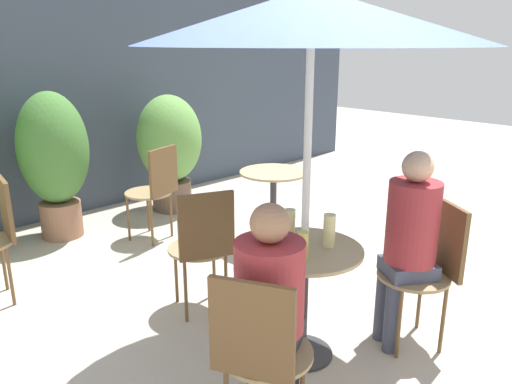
{
  "coord_description": "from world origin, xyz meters",
  "views": [
    {
      "loc": [
        -1.93,
        -1.55,
        1.84
      ],
      "look_at": [
        0.11,
        0.56,
        0.95
      ],
      "focal_mm": 35.0,
      "sensor_mm": 36.0,
      "label": 1
    }
  ],
  "objects_px": {
    "beer_glass_1": "(303,245)",
    "potted_plant_2": "(170,145)",
    "bistro_chair_1": "(430,261)",
    "beer_glass_0": "(289,225)",
    "beer_glass_2": "(329,231)",
    "umbrella": "(312,18)",
    "cafe_table_far": "(273,192)",
    "bistro_chair_2": "(156,185)",
    "bistro_chair_4": "(203,241)",
    "bistro_chair_0": "(259,347)",
    "seated_person_1": "(409,233)",
    "seated_person_0": "(270,300)",
    "potted_plant_1": "(54,156)",
    "cafe_table_near": "(304,276)"
  },
  "relations": [
    {
      "from": "beer_glass_1",
      "to": "potted_plant_2",
      "type": "distance_m",
      "value": 3.16
    },
    {
      "from": "cafe_table_far",
      "to": "bistro_chair_2",
      "type": "xyz_separation_m",
      "value": [
        -0.74,
        0.8,
        0.05
      ]
    },
    {
      "from": "cafe_table_near",
      "to": "bistro_chair_4",
      "type": "height_order",
      "value": "bistro_chair_4"
    },
    {
      "from": "beer_glass_2",
      "to": "potted_plant_2",
      "type": "distance_m",
      "value": 3.07
    },
    {
      "from": "potted_plant_1",
      "to": "umbrella",
      "type": "relative_size",
      "value": 0.67
    },
    {
      "from": "beer_glass_1",
      "to": "umbrella",
      "type": "xyz_separation_m",
      "value": [
        0.12,
        0.09,
        1.17
      ]
    },
    {
      "from": "bistro_chair_4",
      "to": "bistro_chair_0",
      "type": "bearing_deg",
      "value": 85.31
    },
    {
      "from": "seated_person_1",
      "to": "bistro_chair_0",
      "type": "bearing_deg",
      "value": -56.51
    },
    {
      "from": "bistro_chair_2",
      "to": "seated_person_1",
      "type": "bearing_deg",
      "value": 75.95
    },
    {
      "from": "seated_person_1",
      "to": "potted_plant_2",
      "type": "height_order",
      "value": "potted_plant_2"
    },
    {
      "from": "cafe_table_far",
      "to": "beer_glass_0",
      "type": "relative_size",
      "value": 3.65
    },
    {
      "from": "cafe_table_near",
      "to": "bistro_chair_2",
      "type": "distance_m",
      "value": 2.19
    },
    {
      "from": "bistro_chair_2",
      "to": "bistro_chair_4",
      "type": "distance_m",
      "value": 1.48
    },
    {
      "from": "bistro_chair_1",
      "to": "potted_plant_2",
      "type": "bearing_deg",
      "value": -153.06
    },
    {
      "from": "bistro_chair_1",
      "to": "seated_person_1",
      "type": "distance_m",
      "value": 0.24
    },
    {
      "from": "seated_person_0",
      "to": "beer_glass_0",
      "type": "distance_m",
      "value": 0.74
    },
    {
      "from": "cafe_table_far",
      "to": "bistro_chair_0",
      "type": "height_order",
      "value": "bistro_chair_0"
    },
    {
      "from": "bistro_chair_4",
      "to": "seated_person_1",
      "type": "bearing_deg",
      "value": 143.25
    },
    {
      "from": "bistro_chair_4",
      "to": "beer_glass_0",
      "type": "height_order",
      "value": "bistro_chair_4"
    },
    {
      "from": "bistro_chair_1",
      "to": "beer_glass_0",
      "type": "relative_size",
      "value": 4.78
    },
    {
      "from": "cafe_table_near",
      "to": "beer_glass_2",
      "type": "height_order",
      "value": "beer_glass_2"
    },
    {
      "from": "cafe_table_far",
      "to": "bistro_chair_2",
      "type": "height_order",
      "value": "bistro_chair_2"
    },
    {
      "from": "bistro_chair_2",
      "to": "bistro_chair_0",
      "type": "bearing_deg",
      "value": 48.86
    },
    {
      "from": "beer_glass_2",
      "to": "umbrella",
      "type": "bearing_deg",
      "value": 147.33
    },
    {
      "from": "cafe_table_far",
      "to": "bistro_chair_2",
      "type": "bearing_deg",
      "value": 132.75
    },
    {
      "from": "beer_glass_1",
      "to": "beer_glass_2",
      "type": "bearing_deg",
      "value": 1.9
    },
    {
      "from": "umbrella",
      "to": "potted_plant_2",
      "type": "bearing_deg",
      "value": 69.85
    },
    {
      "from": "bistro_chair_1",
      "to": "bistro_chair_2",
      "type": "distance_m",
      "value": 2.61
    },
    {
      "from": "seated_person_0",
      "to": "beer_glass_2",
      "type": "bearing_deg",
      "value": -99.85
    },
    {
      "from": "seated_person_0",
      "to": "potted_plant_1",
      "type": "xyz_separation_m",
      "value": [
        0.36,
        3.2,
        0.1
      ]
    },
    {
      "from": "bistro_chair_1",
      "to": "bistro_chair_4",
      "type": "height_order",
      "value": "same"
    },
    {
      "from": "bistro_chair_2",
      "to": "bistro_chair_4",
      "type": "height_order",
      "value": "same"
    },
    {
      "from": "beer_glass_0",
      "to": "potted_plant_1",
      "type": "xyz_separation_m",
      "value": [
        -0.24,
        2.77,
        0.01
      ]
    },
    {
      "from": "bistro_chair_0",
      "to": "bistro_chair_1",
      "type": "distance_m",
      "value": 1.38
    },
    {
      "from": "beer_glass_2",
      "to": "umbrella",
      "type": "relative_size",
      "value": 0.09
    },
    {
      "from": "bistro_chair_1",
      "to": "seated_person_0",
      "type": "xyz_separation_m",
      "value": [
        -1.24,
        0.15,
        0.15
      ]
    },
    {
      "from": "potted_plant_2",
      "to": "cafe_table_near",
      "type": "bearing_deg",
      "value": -110.15
    },
    {
      "from": "seated_person_0",
      "to": "umbrella",
      "type": "relative_size",
      "value": 0.56
    },
    {
      "from": "cafe_table_near",
      "to": "umbrella",
      "type": "height_order",
      "value": "umbrella"
    },
    {
      "from": "cafe_table_near",
      "to": "seated_person_1",
      "type": "xyz_separation_m",
      "value": [
        0.54,
        -0.36,
        0.22
      ]
    },
    {
      "from": "bistro_chair_0",
      "to": "potted_plant_2",
      "type": "xyz_separation_m",
      "value": [
        1.76,
        3.2,
        0.18
      ]
    },
    {
      "from": "cafe_table_near",
      "to": "beer_glass_0",
      "type": "distance_m",
      "value": 0.31
    },
    {
      "from": "umbrella",
      "to": "beer_glass_0",
      "type": "bearing_deg",
      "value": 79.74
    },
    {
      "from": "cafe_table_near",
      "to": "bistro_chair_4",
      "type": "distance_m",
      "value": 0.79
    },
    {
      "from": "beer_glass_1",
      "to": "beer_glass_2",
      "type": "distance_m",
      "value": 0.24
    },
    {
      "from": "bistro_chair_2",
      "to": "beer_glass_0",
      "type": "xyz_separation_m",
      "value": [
        -0.37,
        -2.01,
        0.24
      ]
    },
    {
      "from": "cafe_table_far",
      "to": "bistro_chair_4",
      "type": "xyz_separation_m",
      "value": [
        -1.28,
        -0.57,
        0.05
      ]
    },
    {
      "from": "bistro_chair_0",
      "to": "beer_glass_0",
      "type": "height_order",
      "value": "bistro_chair_0"
    },
    {
      "from": "bistro_chair_4",
      "to": "umbrella",
      "type": "distance_m",
      "value": 1.6
    },
    {
      "from": "beer_glass_2",
      "to": "umbrella",
      "type": "xyz_separation_m",
      "value": [
        -0.12,
        0.08,
        1.15
      ]
    }
  ]
}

